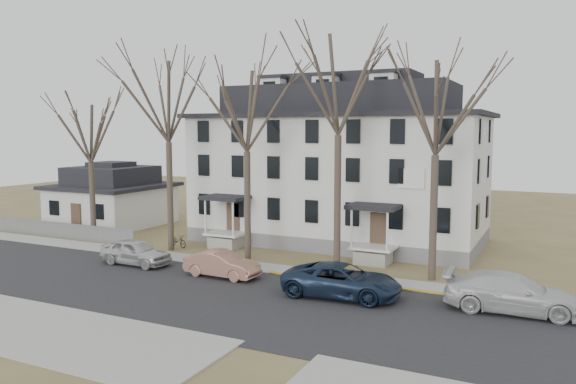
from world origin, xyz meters
The scene contains 19 objects.
ground centered at (0.00, 0.00, 0.00)m, with size 120.00×120.00×0.00m, color olive.
main_road centered at (0.00, 2.00, 0.00)m, with size 120.00×10.00×0.04m, color #27272A.
far_sidewalk centered at (0.00, 8.00, 0.00)m, with size 120.00×2.00×0.08m, color #A09F97.
near_sidewalk_left centered at (-8.00, -5.00, 0.00)m, with size 20.00×5.00×0.08m, color #A09F97.
yellow_curb centered at (5.00, 7.10, 0.00)m, with size 14.00×0.25×0.06m, color gold.
boarding_house centered at (-2.00, 17.95, 5.38)m, with size 20.80×12.36×12.05m.
small_house centered at (-22.00, 16.00, 2.25)m, with size 8.70×8.70×5.00m.
fence centered at (-21.00, 9.50, 0.00)m, with size 14.00×0.06×1.20m, color gray.
tree_far_left centered at (-11.00, 9.80, 10.34)m, with size 8.40×8.40×13.72m.
tree_mid_left centered at (-5.00, 9.80, 9.60)m, with size 7.80×7.80×12.74m.
tree_center centered at (1.00, 9.80, 11.08)m, with size 9.00×9.00×14.70m.
tree_mid_right centered at (6.50, 9.80, 9.60)m, with size 7.80×7.80×12.74m.
tree_bungalow centered at (-18.00, 9.80, 8.12)m, with size 6.60×6.60×10.78m.
car_silver centered at (-10.18, 5.35, 0.77)m, with size 1.82×4.52×1.54m, color silver.
car_tan centered at (-3.99, 5.22, 0.71)m, with size 1.50×4.30×1.42m, color #A3725D.
car_navy centered at (3.25, 4.61, 0.80)m, with size 2.65×5.75×1.60m, color #1A2840.
car_white centered at (10.85, 5.79, 0.85)m, with size 2.39×5.88×1.71m, color silver.
bicycle_left centered at (-11.05, 10.62, 0.44)m, with size 0.59×1.69×0.89m, color black.
bicycle_right centered at (-8.94, 12.19, 0.47)m, with size 0.44×1.55×0.93m, color black.
Camera 1 is at (12.50, -20.33, 8.05)m, focal length 35.00 mm.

